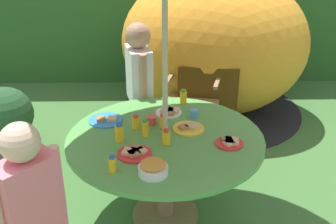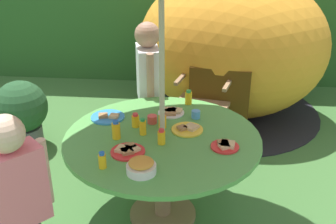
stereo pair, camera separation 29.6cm
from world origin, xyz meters
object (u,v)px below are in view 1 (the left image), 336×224
garden_table (165,152)px  juice_bottle_spot_a (166,137)px  child_in_pink_shirt (30,198)px  plate_far_right (229,142)px  child_in_white_shirt (139,75)px  plate_mid_left (106,120)px  potted_plant (6,119)px  snack_bowl (153,168)px  juice_bottle_center_back (163,121)px  cup_far (152,120)px  cup_near (194,113)px  juice_bottle_front_edge (112,164)px  wooden_chair (196,85)px  juice_bottle_spot_b (145,128)px  juice_bottle_back_edge (183,97)px  dome_tent (214,44)px  juice_bottle_far_left (136,122)px  plate_mid_right (135,153)px  plate_center_front (169,112)px  plate_near_left (189,128)px  juice_bottle_near_right (119,133)px

garden_table → juice_bottle_spot_a: size_ratio=12.56×
child_in_pink_shirt → plate_far_right: bearing=-17.3°
child_in_white_shirt → plate_mid_left: 0.68m
potted_plant → child_in_pink_shirt: bearing=-66.2°
snack_bowl → juice_bottle_center_back: juice_bottle_center_back is taller
plate_mid_left → cup_far: 0.35m
garden_table → juice_bottle_spot_a: bearing=-87.1°
juice_bottle_center_back → cup_near: (0.23, 0.17, -0.02)m
juice_bottle_front_edge → cup_near: 0.91m
plate_far_right → cup_near: 0.47m
potted_plant → snack_bowl: 1.98m
wooden_chair → potted_plant: size_ratio=1.50×
garden_table → potted_plant: size_ratio=2.03×
juice_bottle_center_back → potted_plant: bearing=151.2°
garden_table → cup_near: 0.41m
plate_far_right → juice_bottle_spot_b: bearing=167.2°
juice_bottle_back_edge → juice_bottle_spot_a: bearing=-102.7°
garden_table → dome_tent: 1.99m
juice_bottle_far_left → juice_bottle_front_edge: (-0.11, -0.55, 0.00)m
plate_far_right → plate_mid_right: bearing=-169.1°
juice_bottle_center_back → juice_bottle_spot_b: bearing=-136.9°
potted_plant → plate_center_front: bearing=-20.7°
plate_far_right → juice_bottle_spot_b: (-0.56, 0.13, 0.04)m
cup_near → juice_bottle_spot_a: bearing=-117.8°
plate_mid_left → juice_bottle_center_back: 0.44m
plate_mid_right → plate_center_front: size_ratio=1.10×
juice_bottle_center_back → garden_table: bearing=-84.5°
juice_bottle_spot_a → juice_bottle_spot_b: (-0.14, 0.12, 0.01)m
child_in_white_shirt → plate_far_right: child_in_white_shirt is taller
juice_bottle_front_edge → child_in_white_shirt: bearing=85.5°
juice_bottle_spot_b → cup_far: 0.19m
child_in_white_shirt → cup_far: child_in_white_shirt is taller
dome_tent → cup_near: 1.63m
dome_tent → juice_bottle_center_back: 1.85m
wooden_chair → cup_near: wooden_chair is taller
plate_near_left → juice_bottle_front_edge: size_ratio=2.08×
dome_tent → child_in_pink_shirt: (-1.26, -2.66, -0.03)m
dome_tent → plate_near_left: (-0.39, -1.79, -0.09)m
garden_table → juice_bottle_back_edge: juice_bottle_back_edge is taller
garden_table → potted_plant: 1.73m
plate_mid_right → dome_tent: bearing=70.5°
juice_bottle_near_right → juice_bottle_front_edge: bearing=-91.4°
garden_table → wooden_chair: (0.32, 1.24, 0.01)m
juice_bottle_spot_b → cup_far: juice_bottle_spot_b is taller
juice_bottle_back_edge → cup_far: 0.44m
snack_bowl → cup_far: (-0.02, 0.65, -0.01)m
juice_bottle_near_right → juice_bottle_spot_a: juice_bottle_near_right is taller
plate_mid_left → juice_bottle_far_left: juice_bottle_far_left is taller
wooden_chair → plate_near_left: 1.15m
garden_table → plate_mid_right: bearing=-130.5°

